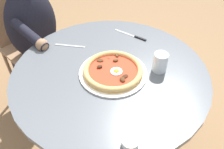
{
  "coord_description": "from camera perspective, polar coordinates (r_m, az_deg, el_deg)",
  "views": [
    {
      "loc": [
        -0.07,
        -0.83,
        1.47
      ],
      "look_at": [
        0.01,
        -0.03,
        0.72
      ],
      "focal_mm": 36.28,
      "sensor_mm": 36.0,
      "label": 1
    }
  ],
  "objects": [
    {
      "name": "ground_plane",
      "position": [
        1.7,
        -0.34,
        -17.8
      ],
      "size": [
        6.0,
        6.0,
        0.02
      ],
      "primitive_type": "cube",
      "color": "olive"
    },
    {
      "name": "dining_table",
      "position": [
        1.22,
        -0.44,
        -4.24
      ],
      "size": [
        0.97,
        0.97,
        0.73
      ],
      "color": "#565B60",
      "rests_on": "ground"
    },
    {
      "name": "pizza_on_plate",
      "position": [
        1.08,
        0.27,
        0.95
      ],
      "size": [
        0.33,
        0.33,
        0.04
      ],
      "color": "white",
      "rests_on": "dining_table"
    },
    {
      "name": "water_glass",
      "position": [
        1.11,
        12.0,
        2.75
      ],
      "size": [
        0.07,
        0.07,
        0.1
      ],
      "color": "silver",
      "rests_on": "dining_table"
    },
    {
      "name": "steak_knife",
      "position": [
        1.35,
        5.8,
        9.53
      ],
      "size": [
        0.17,
        0.15,
        0.01
      ],
      "color": "silver",
      "rests_on": "dining_table"
    },
    {
      "name": "ramekin_capers",
      "position": [
        0.84,
        4.63,
        -16.65
      ],
      "size": [
        0.06,
        0.06,
        0.03
      ],
      "color": "white",
      "rests_on": "dining_table"
    },
    {
      "name": "fork_utensil",
      "position": [
        1.29,
        -10.51,
        7.15
      ],
      "size": [
        0.17,
        0.05,
        0.0
      ],
      "color": "#BCBCC1",
      "rests_on": "dining_table"
    },
    {
      "name": "diner_person",
      "position": [
        1.72,
        -17.94,
        5.87
      ],
      "size": [
        0.44,
        0.57,
        1.12
      ],
      "color": "#282833",
      "rests_on": "ground"
    },
    {
      "name": "cafe_chair_diner",
      "position": [
        1.8,
        -20.62,
        8.74
      ],
      "size": [
        0.55,
        0.55,
        0.88
      ],
      "color": "#957050",
      "rests_on": "ground"
    }
  ]
}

